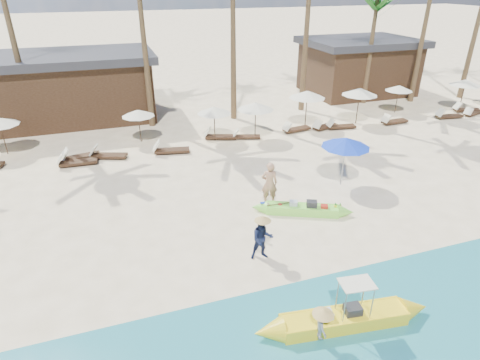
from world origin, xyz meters
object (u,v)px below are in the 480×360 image
object	(u,v)px
tourist	(269,183)
blue_umbrella	(346,142)
green_canoe	(302,209)
yellow_canoe	(344,319)

from	to	relation	value
tourist	blue_umbrella	xyz separation A→B (m)	(3.84, 0.52, 1.16)
green_canoe	yellow_canoe	xyz separation A→B (m)	(-1.58, -5.72, 0.04)
yellow_canoe	blue_umbrella	xyz separation A→B (m)	(4.45, 7.46, 1.87)
green_canoe	blue_umbrella	bearing A→B (deg)	55.73
yellow_canoe	tourist	xyz separation A→B (m)	(0.61, 6.94, 0.71)
tourist	blue_umbrella	distance (m)	4.04
green_canoe	yellow_canoe	size ratio (longest dim) A/B	0.77
green_canoe	blue_umbrella	world-z (taller)	blue_umbrella
tourist	blue_umbrella	bearing A→B (deg)	-157.15
green_canoe	blue_umbrella	distance (m)	3.86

